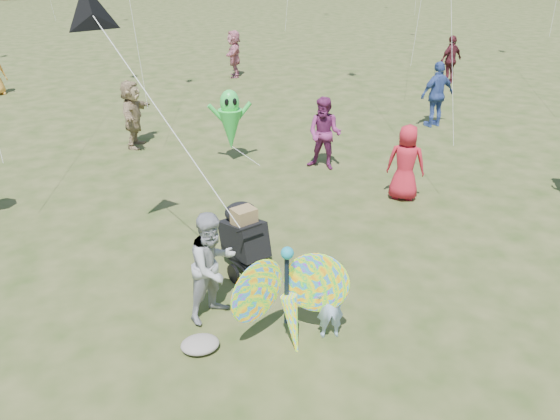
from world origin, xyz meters
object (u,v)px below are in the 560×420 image
object	(u,v)px
adult_man	(213,266)
alien_kite	(230,123)
crowd_d	(133,114)
crowd_h	(451,60)
crowd_c	(437,94)
jogging_stroller	(244,233)
crowd_e	(325,134)
crowd_a	(406,163)
crowd_j	(234,54)
child_girl	(330,305)
butterfly_kite	(289,299)

from	to	relation	value
adult_man	alien_kite	distance (m)	5.96
crowd_d	crowd_h	world-z (taller)	crowd_h
crowd_c	jogging_stroller	size ratio (longest dim) A/B	1.59
crowd_e	alien_kite	size ratio (longest dim) A/B	0.95
crowd_a	crowd_j	size ratio (longest dim) A/B	0.88
crowd_c	crowd_a	bearing A→B (deg)	43.99
crowd_e	jogging_stroller	size ratio (longest dim) A/B	1.46
child_girl	alien_kite	bearing A→B (deg)	-82.36
crowd_d	butterfly_kite	world-z (taller)	crowd_d
adult_man	butterfly_kite	size ratio (longest dim) A/B	0.91
crowd_a	crowd_c	distance (m)	5.25
crowd_e	crowd_h	xyz separation A→B (m)	(7.08, 7.03, 0.04)
crowd_a	butterfly_kite	distance (m)	5.11
crowd_j	alien_kite	size ratio (longest dim) A/B	1.00
crowd_h	crowd_j	distance (m)	8.10
adult_man	crowd_h	size ratio (longest dim) A/B	0.91
crowd_h	butterfly_kite	size ratio (longest dim) A/B	1.00
crowd_h	crowd_d	bearing A→B (deg)	1.56
crowd_d	alien_kite	bearing A→B (deg)	-110.93
crowd_d	crowd_e	distance (m)	4.94
crowd_h	alien_kite	size ratio (longest dim) A/B	0.99
crowd_a	crowd_c	bearing A→B (deg)	-94.14
adult_man	crowd_c	xyz separation A→B (m)	(7.20, 7.32, 0.12)
crowd_c	crowd_e	xyz separation A→B (m)	(-4.04, -2.37, -0.08)
crowd_a	crowd_j	world-z (taller)	crowd_j
crowd_a	crowd_d	size ratio (longest dim) A/B	0.91
child_girl	butterfly_kite	distance (m)	0.59
crowd_e	jogging_stroller	xyz separation A→B (m)	(-2.54, -3.82, -0.22)
crowd_a	butterfly_kite	xyz separation A→B (m)	(-3.39, -3.83, -0.08)
crowd_d	crowd_j	world-z (taller)	crowd_j
crowd_h	butterfly_kite	distance (m)	15.89
child_girl	crowd_a	xyz separation A→B (m)	(2.83, 3.81, 0.28)
crowd_d	jogging_stroller	bearing A→B (deg)	-149.00
jogging_stroller	crowd_h	bearing A→B (deg)	25.62
crowd_j	butterfly_kite	xyz separation A→B (m)	(-1.88, -15.82, -0.19)
crowd_a	jogging_stroller	distance (m)	4.07
butterfly_kite	crowd_h	bearing A→B (deg)	53.75
adult_man	crowd_c	world-z (taller)	crowd_c
butterfly_kite	alien_kite	distance (m)	6.69
crowd_h	butterfly_kite	world-z (taller)	crowd_h
butterfly_kite	crowd_a	bearing A→B (deg)	48.51
child_girl	crowd_a	bearing A→B (deg)	-121.03
crowd_c	butterfly_kite	world-z (taller)	crowd_c
crowd_h	crowd_j	size ratio (longest dim) A/B	0.99
crowd_a	butterfly_kite	size ratio (longest dim) A/B	0.89
adult_man	crowd_a	distance (m)	5.18
crowd_h	crowd_e	bearing A→B (deg)	24.81
adult_man	crowd_d	distance (m)	7.60
crowd_e	jogging_stroller	bearing A→B (deg)	-86.02
crowd_a	alien_kite	bearing A→B (deg)	-12.45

